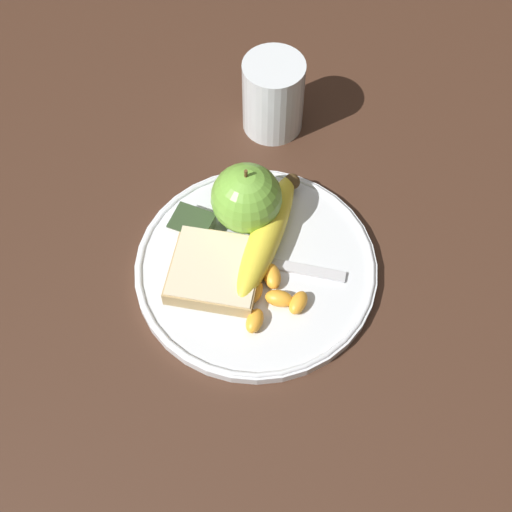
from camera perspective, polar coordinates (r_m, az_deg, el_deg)
ground_plane at (r=0.78m, az=-0.00°, el=-1.21°), size 3.00×3.00×0.00m
plate at (r=0.78m, az=-0.00°, el=-0.92°), size 0.26×0.26×0.01m
juice_glass at (r=0.88m, az=1.38°, el=12.55°), size 0.07×0.07×0.10m
apple at (r=0.78m, az=-0.77°, el=4.65°), size 0.08×0.08×0.09m
banana at (r=0.78m, az=0.92°, el=1.73°), size 0.04×0.18×0.03m
bread_slice at (r=0.76m, az=-3.26°, el=-1.18°), size 0.11×0.11×0.02m
fork at (r=0.78m, az=0.17°, el=-0.41°), size 0.16×0.05×0.00m
jam_packet at (r=0.79m, az=-5.12°, el=2.46°), size 0.04×0.04×0.02m
orange_segment_0 at (r=0.75m, az=1.87°, el=-3.41°), size 0.03×0.02×0.02m
orange_segment_1 at (r=0.74m, az=3.40°, el=-3.75°), size 0.02×0.03×0.02m
orange_segment_2 at (r=0.76m, az=1.30°, el=-1.63°), size 0.03×0.04×0.02m
orange_segment_3 at (r=0.75m, az=-0.12°, el=-2.87°), size 0.02×0.03×0.02m
orange_segment_4 at (r=0.73m, az=-0.10°, el=-5.21°), size 0.02×0.03×0.02m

